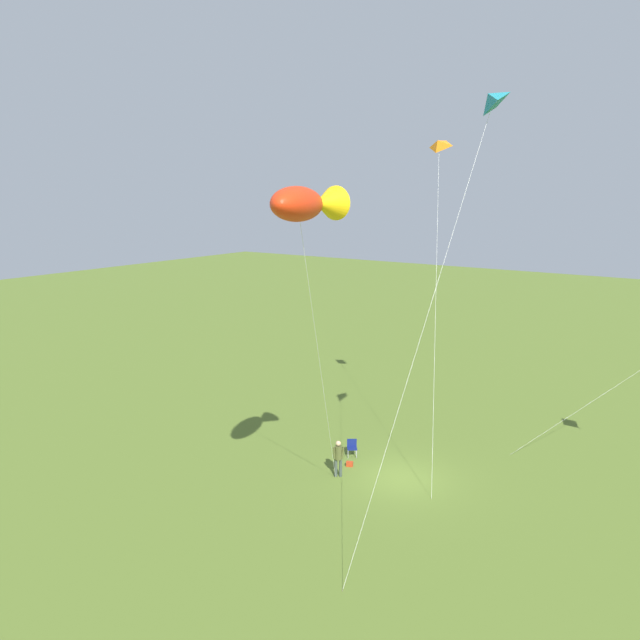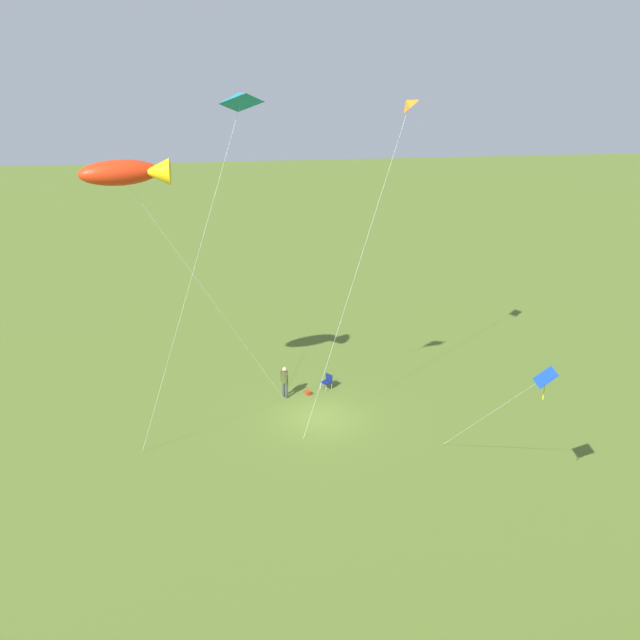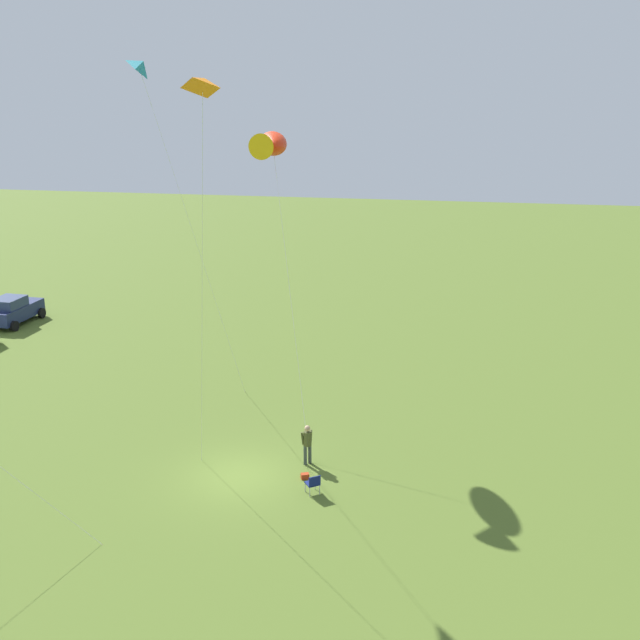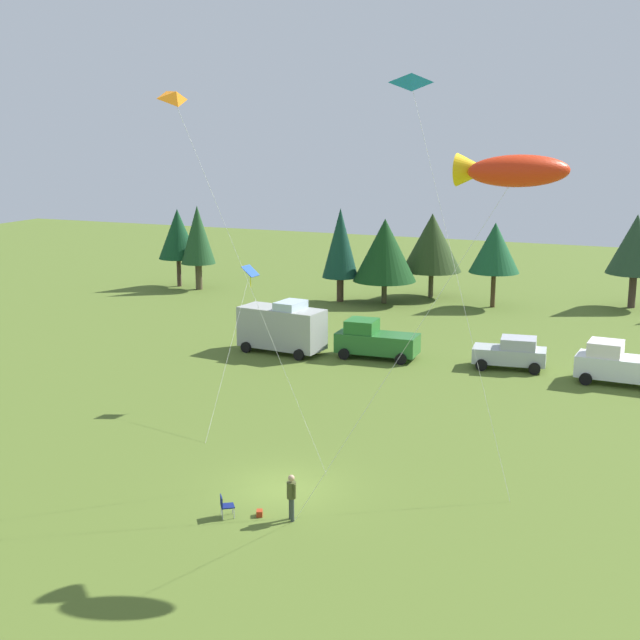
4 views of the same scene
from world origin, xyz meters
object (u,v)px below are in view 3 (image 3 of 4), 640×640
object	(u,v)px
backpack_on_grass	(305,476)
kite_large_fish	(271,144)
person_kite_flyer	(307,442)
kite_delta_orange	(205,87)
folding_chair	(313,483)
car_navy_hatch	(13,310)
kite_delta_teal	(144,68)

from	to	relation	value
backpack_on_grass	kite_large_fish	xyz separation A→B (m)	(7.89, 3.17, 12.41)
person_kite_flyer	kite_large_fish	bearing A→B (deg)	-16.24
kite_large_fish	kite_delta_orange	size ratio (longest dim) A/B	0.85
folding_chair	kite_delta_orange	xyz separation A→B (m)	(-3.08, 2.60, 14.49)
car_navy_hatch	person_kite_flyer	bearing A→B (deg)	58.89
kite_delta_orange	folding_chair	bearing A→B (deg)	-40.22
person_kite_flyer	kite_delta_orange	size ratio (longest dim) A/B	0.11
folding_chair	kite_large_fish	distance (m)	15.49
kite_large_fish	kite_delta_orange	bearing A→B (deg)	-174.66
person_kite_flyer	car_navy_hatch	distance (m)	27.73
kite_delta_orange	person_kite_flyer	bearing A→B (deg)	-19.19
person_kite_flyer	kite_delta_orange	xyz separation A→B (m)	(-5.43, 1.89, 13.96)
person_kite_flyer	car_navy_hatch	xyz separation A→B (m)	(15.45, 23.03, -0.07)
person_kite_flyer	kite_delta_teal	world-z (taller)	kite_delta_teal
person_kite_flyer	folding_chair	bearing A→B (deg)	156.22
person_kite_flyer	kite_delta_orange	bearing A→B (deg)	120.17
person_kite_flyer	folding_chair	world-z (taller)	person_kite_flyer
kite_large_fish	kite_delta_teal	bearing A→B (deg)	139.79
kite_delta_teal	backpack_on_grass	bearing A→B (deg)	-114.65
person_kite_flyer	car_navy_hatch	bearing A→B (deg)	15.52
kite_delta_teal	folding_chair	bearing A→B (deg)	-119.74
backpack_on_grass	kite_delta_orange	distance (m)	15.58
kite_delta_teal	kite_delta_orange	distance (m)	9.03
backpack_on_grass	kite_delta_orange	bearing A→B (deg)	154.09
folding_chair	car_navy_hatch	distance (m)	29.68
backpack_on_grass	kite_large_fish	distance (m)	15.04
person_kite_flyer	kite_delta_teal	distance (m)	16.38
backpack_on_grass	person_kite_flyer	bearing A→B (deg)	6.87
car_navy_hatch	backpack_on_grass	bearing A→B (deg)	57.00
kite_delta_teal	kite_large_fish	bearing A→B (deg)	-40.21
car_navy_hatch	kite_delta_orange	bearing A→B (deg)	48.10
folding_chair	kite_delta_teal	distance (m)	17.60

